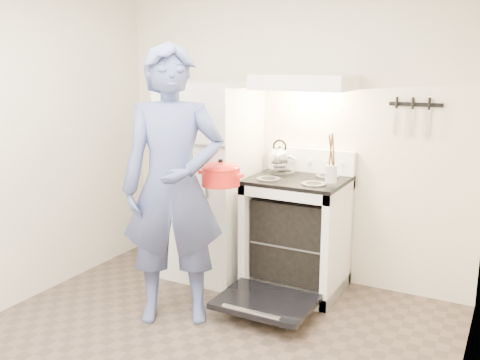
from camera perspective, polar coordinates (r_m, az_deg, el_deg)
name	(u,v)px	position (r m, az deg, el deg)	size (l,w,h in m)	color
back_wall	(288,134)	(4.66, 5.18, 4.86)	(3.20, 0.02, 2.50)	beige
refrigerator	(211,180)	(4.68, -3.15, -0.05)	(0.70, 0.70, 1.70)	white
stove_body	(297,236)	(4.46, 6.08, -5.96)	(0.76, 0.65, 0.92)	white
cooktop	(298,180)	(4.33, 6.23, 0.00)	(0.76, 0.65, 0.03)	black
backsplash	(311,160)	(4.57, 7.59, 2.10)	(0.76, 0.07, 0.20)	white
oven_door	(266,302)	(4.08, 2.76, -12.83)	(0.70, 0.54, 0.04)	black
oven_rack	(297,238)	(4.47, 6.08, -6.21)	(0.60, 0.52, 0.01)	slate
range_hood	(304,82)	(4.30, 6.86, 10.33)	(0.76, 0.50, 0.12)	white
knife_strip	(416,104)	(4.32, 18.25, 7.67)	(0.40, 0.02, 0.03)	black
pizza_stone	(289,235)	(4.49, 5.25, -5.90)	(0.30, 0.30, 0.02)	#8E6F50
tea_kettle	(279,156)	(4.51, 4.23, 2.55)	(0.23, 0.19, 0.28)	silver
utensil_jar	(331,174)	(4.07, 9.70, 0.66)	(0.09, 0.09, 0.13)	silver
person	(173,187)	(3.82, -7.13, -0.75)	(0.73, 0.48, 2.00)	#384A79
dutch_oven	(221,176)	(3.89, -2.07, 0.38)	(0.35, 0.28, 0.23)	red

